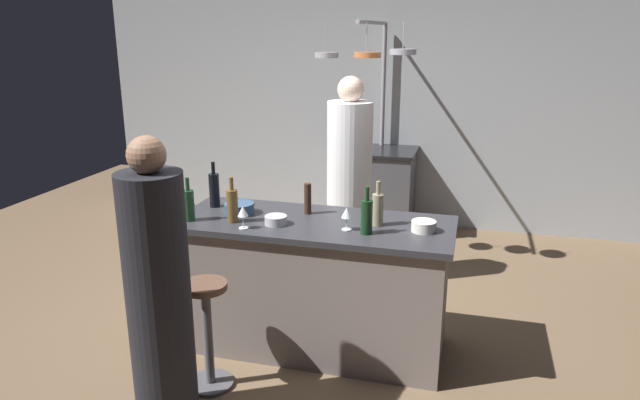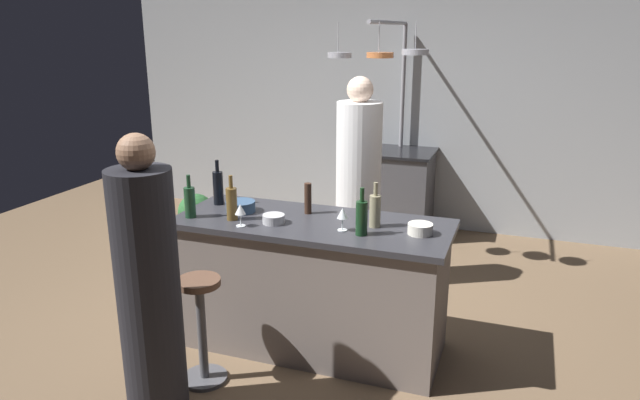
% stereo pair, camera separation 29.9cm
% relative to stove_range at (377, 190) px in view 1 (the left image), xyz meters
% --- Properties ---
extents(ground_plane, '(9.00, 9.00, 0.00)m').
position_rel_stove_range_xyz_m(ground_plane, '(0.00, -2.45, -0.45)').
color(ground_plane, brown).
extents(back_wall, '(6.40, 0.16, 2.60)m').
position_rel_stove_range_xyz_m(back_wall, '(0.00, 0.40, 0.85)').
color(back_wall, '#9EA3A8').
rests_on(back_wall, ground_plane).
extents(kitchen_island, '(1.80, 0.72, 0.90)m').
position_rel_stove_range_xyz_m(kitchen_island, '(0.00, -2.45, 0.01)').
color(kitchen_island, slate).
rests_on(kitchen_island, ground_plane).
extents(stove_range, '(0.80, 0.64, 0.89)m').
position_rel_stove_range_xyz_m(stove_range, '(0.00, 0.00, 0.00)').
color(stove_range, '#47474C').
rests_on(stove_range, ground_plane).
extents(chef, '(0.37, 0.37, 1.74)m').
position_rel_stove_range_xyz_m(chef, '(-0.01, -1.35, 0.36)').
color(chef, white).
rests_on(chef, ground_plane).
extents(bar_stool_left, '(0.28, 0.28, 0.68)m').
position_rel_stove_range_xyz_m(bar_stool_left, '(-0.48, -3.07, -0.07)').
color(bar_stool_left, '#4C4C51').
rests_on(bar_stool_left, ground_plane).
extents(guest_left, '(0.34, 0.34, 1.60)m').
position_rel_stove_range_xyz_m(guest_left, '(-0.57, -3.43, 0.30)').
color(guest_left, black).
rests_on(guest_left, ground_plane).
extents(overhead_pot_rack, '(0.86, 1.44, 2.17)m').
position_rel_stove_range_xyz_m(overhead_pot_rack, '(0.03, -0.49, 1.21)').
color(overhead_pot_rack, gray).
rests_on(overhead_pot_rack, ground_plane).
extents(potted_plant, '(0.36, 0.36, 0.52)m').
position_rel_stove_range_xyz_m(potted_plant, '(-1.78, -1.01, -0.15)').
color(potted_plant, brown).
rests_on(potted_plant, ground_plane).
extents(pepper_mill, '(0.05, 0.05, 0.21)m').
position_rel_stove_range_xyz_m(pepper_mill, '(-0.08, -2.31, 0.56)').
color(pepper_mill, '#382319').
rests_on(pepper_mill, kitchen_island).
extents(wine_bottle_amber, '(0.07, 0.07, 0.30)m').
position_rel_stove_range_xyz_m(wine_bottle_amber, '(-0.50, -2.60, 0.57)').
color(wine_bottle_amber, brown).
rests_on(wine_bottle_amber, kitchen_island).
extents(wine_bottle_dark, '(0.07, 0.07, 0.32)m').
position_rel_stove_range_xyz_m(wine_bottle_dark, '(-0.76, -2.32, 0.58)').
color(wine_bottle_dark, black).
rests_on(wine_bottle_dark, kitchen_island).
extents(wine_bottle_red, '(0.07, 0.07, 0.29)m').
position_rel_stove_range_xyz_m(wine_bottle_red, '(0.37, -2.59, 0.57)').
color(wine_bottle_red, '#143319').
rests_on(wine_bottle_red, kitchen_island).
extents(wine_bottle_green, '(0.07, 0.07, 0.29)m').
position_rel_stove_range_xyz_m(wine_bottle_green, '(-0.78, -2.65, 0.56)').
color(wine_bottle_green, '#193D23').
rests_on(wine_bottle_green, kitchen_island).
extents(wine_bottle_white, '(0.07, 0.07, 0.29)m').
position_rel_stove_range_xyz_m(wine_bottle_white, '(0.41, -2.42, 0.56)').
color(wine_bottle_white, gray).
rests_on(wine_bottle_white, kitchen_island).
extents(wine_glass_by_chef, '(0.07, 0.07, 0.15)m').
position_rel_stove_range_xyz_m(wine_glass_by_chef, '(-0.39, -2.70, 0.56)').
color(wine_glass_by_chef, silver).
rests_on(wine_glass_by_chef, kitchen_island).
extents(wine_glass_near_left_guest, '(0.07, 0.07, 0.15)m').
position_rel_stove_range_xyz_m(wine_glass_near_left_guest, '(0.24, -2.56, 0.56)').
color(wine_glass_near_left_guest, silver).
rests_on(wine_glass_near_left_guest, kitchen_island).
extents(mixing_bowl_steel, '(0.14, 0.14, 0.06)m').
position_rel_stove_range_xyz_m(mixing_bowl_steel, '(-0.22, -2.57, 0.48)').
color(mixing_bowl_steel, '#B7B7BC').
rests_on(mixing_bowl_steel, kitchen_island).
extents(mixing_bowl_ceramic, '(0.15, 0.15, 0.07)m').
position_rel_stove_range_xyz_m(mixing_bowl_ceramic, '(0.70, -2.46, 0.49)').
color(mixing_bowl_ceramic, silver).
rests_on(mixing_bowl_ceramic, kitchen_island).
extents(mixing_bowl_blue, '(0.20, 0.20, 0.07)m').
position_rel_stove_range_xyz_m(mixing_bowl_blue, '(-0.53, -2.43, 0.49)').
color(mixing_bowl_blue, '#334C6B').
rests_on(mixing_bowl_blue, kitchen_island).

